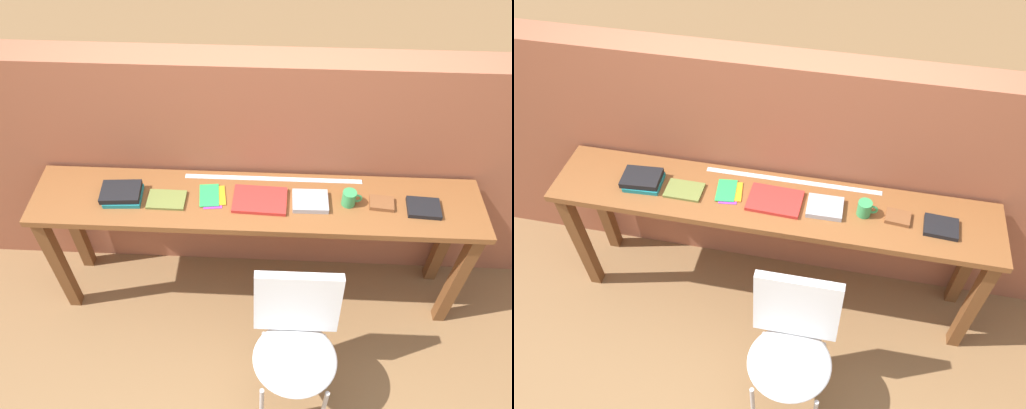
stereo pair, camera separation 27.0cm
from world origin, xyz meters
TOP-DOWN VIEW (x-y plane):
  - ground_plane at (0.00, 0.00)m, footprint 40.00×40.00m
  - brick_wall_back at (0.00, 0.64)m, footprint 6.00×0.20m
  - sideboard at (0.00, 0.30)m, footprint 2.50×0.44m
  - chair_white_moulded at (0.23, -0.34)m, footprint 0.44×0.46m
  - book_stack_leftmost at (-0.74, 0.29)m, footprint 0.23×0.18m
  - magazine_cycling at (-0.49, 0.27)m, footprint 0.21×0.14m
  - pamphlet_pile_colourful at (-0.25, 0.31)m, footprint 0.16×0.19m
  - book_open_centre at (0.02, 0.29)m, footprint 0.30×0.21m
  - book_grey_hardcover at (0.29, 0.29)m, footprint 0.20×0.16m
  - mug at (0.51, 0.30)m, footprint 0.11×0.08m
  - leather_journal_brown at (0.68, 0.30)m, footprint 0.14×0.11m
  - book_repair_rightmost at (0.91, 0.27)m, footprint 0.18×0.15m
  - ruler_metal_back_edge at (0.09, 0.47)m, footprint 1.01×0.03m

SIDE VIEW (x-z plane):
  - ground_plane at x=0.00m, z-range 0.00..0.00m
  - chair_white_moulded at x=0.23m, z-range 0.08..0.97m
  - sideboard at x=0.00m, z-range 0.30..1.18m
  - brick_wall_back at x=0.00m, z-range 0.00..1.56m
  - ruler_metal_back_edge at x=0.09m, z-range 0.88..0.88m
  - pamphlet_pile_colourful at x=-0.25m, z-range 0.88..0.89m
  - magazine_cycling at x=-0.49m, z-range 0.88..0.90m
  - book_open_centre at x=0.02m, z-range 0.88..0.90m
  - leather_journal_brown at x=0.68m, z-range 0.88..0.90m
  - book_repair_rightmost at x=0.91m, z-range 0.88..0.91m
  - book_grey_hardcover at x=0.29m, z-range 0.88..0.91m
  - book_stack_leftmost at x=-0.74m, z-range 0.88..0.94m
  - mug at x=0.51m, z-range 0.88..0.97m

